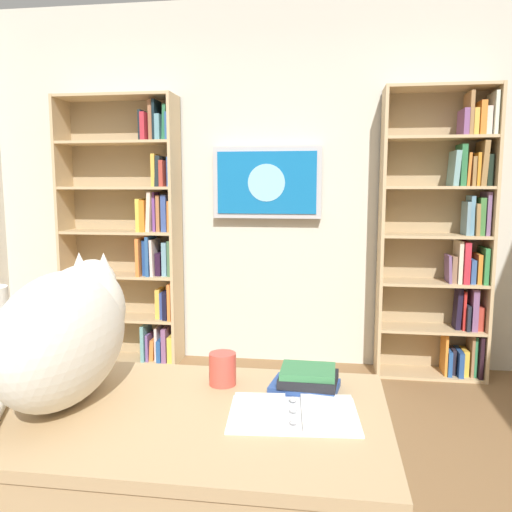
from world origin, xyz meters
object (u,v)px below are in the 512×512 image
(wall_mounted_tv, at_px, (267,183))
(desk_book_stack, at_px, (307,380))
(open_binder, at_px, (293,413))
(coffee_mug, at_px, (223,369))
(bookshelf_left, at_px, (448,236))
(bookshelf_right, at_px, (135,235))
(desk, at_px, (123,451))
(cat, at_px, (69,329))

(wall_mounted_tv, relative_size, desk_book_stack, 3.86)
(open_binder, xyz_separation_m, coffee_mug, (0.22, -0.19, 0.04))
(bookshelf_left, relative_size, bookshelf_right, 1.00)
(desk, height_order, coffee_mug, coffee_mug)
(desk_book_stack, bearing_deg, desk, 22.96)
(desk, bearing_deg, bookshelf_left, -118.39)
(bookshelf_right, xyz_separation_m, desk, (-0.93, 2.51, -0.33))
(coffee_mug, bearing_deg, bookshelf_right, -63.17)
(open_binder, height_order, desk_book_stack, desk_book_stack)
(bookshelf_left, height_order, bookshelf_right, bookshelf_left)
(cat, height_order, open_binder, cat)
(open_binder, bearing_deg, coffee_mug, -39.62)
(bookshelf_right, distance_m, desk, 2.69)
(coffee_mug, relative_size, desk_book_stack, 0.46)
(bookshelf_right, height_order, coffee_mug, bookshelf_right)
(coffee_mug, bearing_deg, wall_mounted_tv, -86.18)
(desk, height_order, desk_book_stack, desk_book_stack)
(desk, xyz_separation_m, coffee_mug, (-0.23, -0.21, 0.16))
(bookshelf_left, bearing_deg, desk, 61.61)
(cat, relative_size, desk_book_stack, 3.23)
(wall_mounted_tv, relative_size, coffee_mug, 8.36)
(bookshelf_left, distance_m, cat, 2.88)
(bookshelf_right, relative_size, coffee_mug, 20.91)
(bookshelf_left, xyz_separation_m, open_binder, (0.90, 2.48, -0.23))
(wall_mounted_tv, distance_m, desk_book_stack, 2.49)
(wall_mounted_tv, xyz_separation_m, coffee_mug, (-0.16, 2.38, -0.56))
(wall_mounted_tv, distance_m, open_binder, 2.66)
(bookshelf_left, height_order, open_binder, bookshelf_left)
(coffee_mug, bearing_deg, bookshelf_left, -116.14)
(bookshelf_right, xyz_separation_m, wall_mounted_tv, (-1.00, -0.08, 0.39))
(wall_mounted_tv, distance_m, coffee_mug, 2.45)
(desk_book_stack, bearing_deg, bookshelf_left, -110.80)
(bookshelf_right, xyz_separation_m, desk_book_stack, (-1.41, 2.30, -0.18))
(bookshelf_left, xyz_separation_m, desk_book_stack, (0.87, 2.30, -0.21))
(bookshelf_left, relative_size, desk_book_stack, 9.70)
(desk, distance_m, cat, 0.36)
(bookshelf_right, bearing_deg, cat, 107.32)
(desk, distance_m, open_binder, 0.47)
(bookshelf_left, bearing_deg, wall_mounted_tv, -3.86)
(bookshelf_right, height_order, desk, bookshelf_right)
(bookshelf_left, relative_size, desk, 1.44)
(desk_book_stack, bearing_deg, cat, 12.03)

